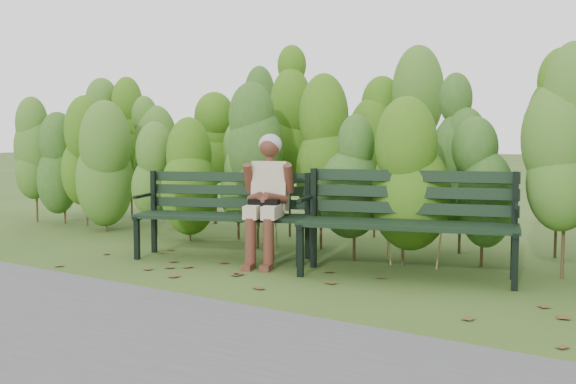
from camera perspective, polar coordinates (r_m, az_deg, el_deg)
The scene contains 7 objects.
ground at distance 6.15m, azimuth -1.83°, elevation -7.22°, with size 80.00×80.00×0.00m, color #314E1B.
footpath at distance 4.59m, azimuth -18.35°, elevation -11.59°, with size 60.00×2.50×0.01m, color #474749.
hedge_band at distance 7.60m, azimuth 6.36°, elevation 4.63°, with size 11.04×1.67×2.42m.
leaf_litter at distance 6.07m, azimuth -0.16°, elevation -7.35°, with size 5.45×2.12×0.01m.
bench_left at distance 7.06m, azimuth -5.35°, elevation -1.32°, with size 1.88×1.18×0.90m.
bench_right at distance 6.21m, azimuth 10.13°, elevation -1.85°, with size 2.03×1.15×0.97m.
seated_woman at distance 6.72m, azimuth -1.77°, elevation 0.14°, with size 0.59×0.80×1.30m.
Camera 1 is at (3.50, -4.89, 1.29)m, focal length 42.00 mm.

